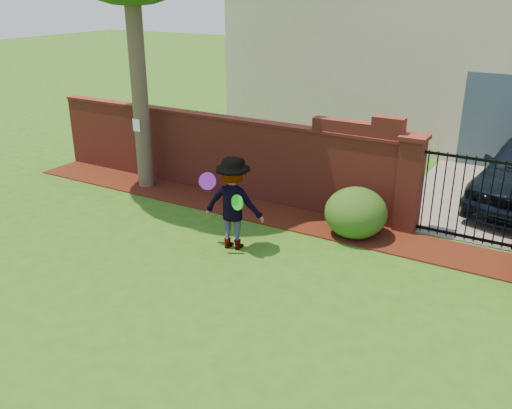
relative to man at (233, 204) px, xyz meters
The scene contains 12 objects.
ground 1.87m from the man, 88.04° to the right, with size 80.00×80.00×0.01m, color #2B5916.
mulch_bed 2.08m from the man, 118.03° to the left, with size 11.10×1.08×0.03m, color #39130A.
brick_wall 3.05m from the man, 129.85° to the left, with size 8.70×0.31×2.16m.
pillar_left 3.39m from the man, 43.61° to the left, with size 0.50×0.50×1.88m.
iron_gate 4.26m from the man, 33.34° to the left, with size 1.78×0.03×1.60m.
driveway 7.32m from the man, 60.71° to the left, with size 3.20×8.00×0.01m, color slate.
house 10.64m from the man, 84.14° to the left, with size 12.40×6.40×6.30m.
paper_notice 3.92m from the man, 156.37° to the left, with size 0.20×0.01×0.28m, color white.
shrub_left 2.35m from the man, 42.42° to the left, with size 1.16×1.16×0.95m, color #1C4916.
man is the anchor object (origin of this frame).
frisbee_purple 0.64m from the man, 129.95° to the right, with size 0.30×0.30×0.03m, color purple.
frisbee_green 0.32m from the man, 40.58° to the right, with size 0.27×0.27×0.03m, color #1BCD21.
Camera 1 is at (4.85, -5.89, 4.41)m, focal length 38.71 mm.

